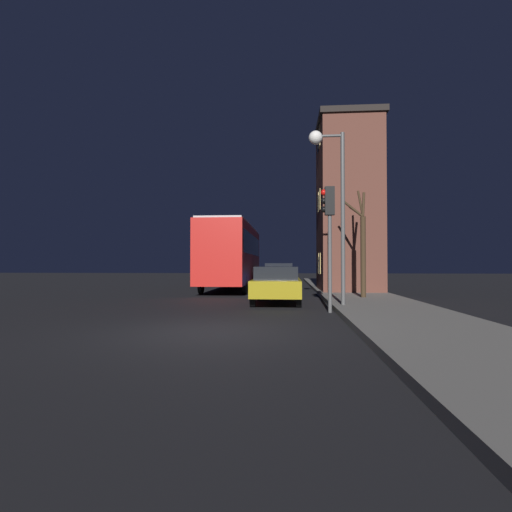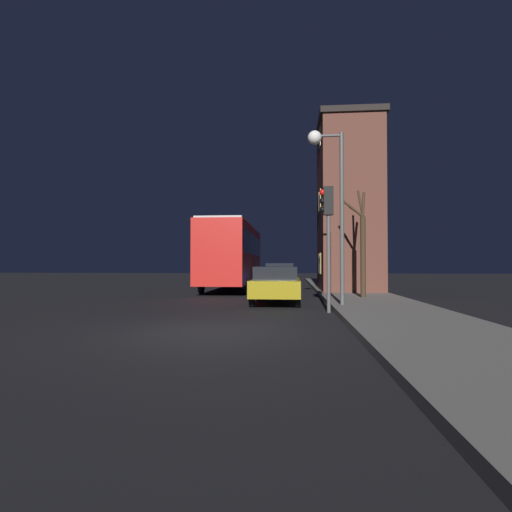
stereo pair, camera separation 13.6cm
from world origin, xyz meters
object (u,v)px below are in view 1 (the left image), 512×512
Objects in this scene: streetlamp at (330,178)px; car_near_lane at (277,284)px; bare_tree at (362,244)px; car_mid_lane at (279,275)px; traffic_light at (329,222)px; bus at (232,252)px; car_far_lane at (282,273)px.

streetlamp reaches higher than car_near_lane.
bare_tree is 9.49m from car_mid_lane.
bare_tree is at bearing 66.42° from traffic_light.
traffic_light is at bearing -113.58° from bare_tree.
bus is 2.57× the size of car_near_lane.
bare_tree reaches higher than traffic_light.
bus is 10.79m from car_far_lane.
streetlamp is at bearing -46.51° from car_near_lane.
car_mid_lane is (-3.63, 8.64, -1.54)m from bare_tree.
traffic_light is 0.87× the size of bare_tree.
car_near_lane is 0.88× the size of car_mid_lane.
bus is (-4.75, 10.19, -2.16)m from streetlamp.
traffic_light reaches higher than car_mid_lane.
streetlamp is 1.40× the size of car_near_lane.
car_far_lane is at bearing 95.28° from streetlamp.
car_near_lane is (-1.73, 2.75, -2.10)m from traffic_light.
streetlamp is at bearing -84.72° from car_far_lane.
car_mid_lane is (-0.13, 9.94, 0.06)m from car_near_lane.
streetlamp is 4.20m from bare_tree.
bus is 2.51× the size of car_far_lane.
bare_tree is at bearing -67.20° from car_mid_lane.
car_mid_lane is (-1.98, 11.89, -3.61)m from streetlamp.
car_mid_lane is at bearing 31.54° from bus.
car_far_lane reaches higher than car_near_lane.
streetlamp is 1.37× the size of car_far_lane.
car_near_lane is at bearing -89.27° from car_mid_lane.
car_near_lane is (-3.50, -1.30, -1.60)m from bare_tree.
car_far_lane is at bearing 90.12° from car_near_lane.
traffic_light is at bearing -67.15° from bus.
traffic_light is at bearing -98.66° from streetlamp.
streetlamp is at bearing 81.34° from traffic_light.
traffic_light is 3.87m from car_near_lane.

